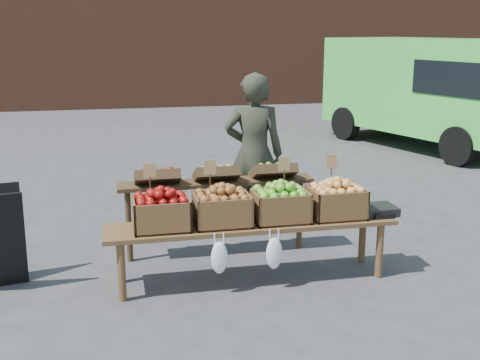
{
  "coord_description": "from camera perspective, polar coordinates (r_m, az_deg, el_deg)",
  "views": [
    {
      "loc": [
        -2.02,
        -4.94,
        2.32
      ],
      "look_at": [
        -0.8,
        0.7,
        0.85
      ],
      "focal_mm": 45.0,
      "sensor_mm": 36.0,
      "label": 1
    }
  ],
  "objects": [
    {
      "name": "back_table",
      "position": [
        6.21,
        -2.24,
        -2.56
      ],
      "size": [
        2.1,
        0.44,
        1.04
      ],
      "primitive_type": null,
      "color": "#3B2A18",
      "rests_on": "ground"
    },
    {
      "name": "display_bench",
      "position": [
        5.66,
        1.08,
        -6.78
      ],
      "size": [
        2.7,
        0.56,
        0.57
      ],
      "primitive_type": null,
      "color": "brown",
      "rests_on": "ground"
    },
    {
      "name": "crate_russet_pears",
      "position": [
        5.47,
        -1.71,
        -2.84
      ],
      "size": [
        0.5,
        0.4,
        0.28
      ],
      "primitive_type": null,
      "color": "brown",
      "rests_on": "display_bench"
    },
    {
      "name": "crate_golden_apples",
      "position": [
        5.4,
        -7.46,
        -3.18
      ],
      "size": [
        0.5,
        0.4,
        0.28
      ],
      "primitive_type": null,
      "color": "#790400",
      "rests_on": "display_bench"
    },
    {
      "name": "ground",
      "position": [
        5.82,
        9.31,
        -9.39
      ],
      "size": [
        80.0,
        80.0,
        0.0
      ],
      "primitive_type": "plane",
      "color": "#3E3E41"
    },
    {
      "name": "crate_red_apples",
      "position": [
        5.59,
        3.85,
        -2.48
      ],
      "size": [
        0.5,
        0.4,
        0.28
      ],
      "primitive_type": null,
      "color": "#5C972E",
      "rests_on": "display_bench"
    },
    {
      "name": "weighing_scale",
      "position": [
        5.95,
        12.9,
        -2.77
      ],
      "size": [
        0.34,
        0.3,
        0.08
      ],
      "primitive_type": "cube",
      "color": "black",
      "rests_on": "display_bench"
    },
    {
      "name": "delivery_van",
      "position": [
        12.52,
        17.81,
        7.8
      ],
      "size": [
        3.54,
        5.14,
        2.1
      ],
      "primitive_type": null,
      "rotation": [
        0.0,
        0.0,
        0.33
      ],
      "color": "green",
      "rests_on": "ground"
    },
    {
      "name": "crate_green_apples",
      "position": [
        5.76,
        9.12,
        -2.12
      ],
      "size": [
        0.5,
        0.4,
        0.28
      ],
      "primitive_type": null,
      "color": "gold",
      "rests_on": "display_bench"
    },
    {
      "name": "vendor",
      "position": [
        6.84,
        1.32,
        2.49
      ],
      "size": [
        0.77,
        0.61,
        1.84
      ],
      "primitive_type": "imported",
      "rotation": [
        0.0,
        0.0,
        2.86
      ],
      "color": "#2A2D21",
      "rests_on": "ground"
    }
  ]
}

